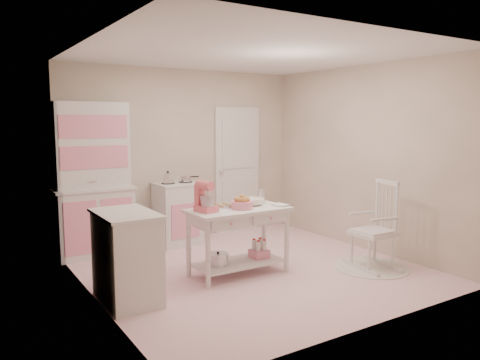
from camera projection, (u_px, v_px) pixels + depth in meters
name	position (u px, v px, depth m)	size (l,w,h in m)	color
room_shell	(253.00, 136.00, 5.56)	(3.84, 3.84, 2.62)	pink
door	(237.00, 170.00, 7.71)	(0.82, 0.05, 2.04)	white
hutch	(93.00, 180.00, 6.26)	(1.06, 0.50, 2.08)	white
stove	(177.00, 213.00, 6.93)	(0.62, 0.57, 0.92)	white
base_cabinet	(127.00, 257.00, 4.72)	(0.54, 0.84, 0.92)	white
lace_rug	(371.00, 267.00, 5.84)	(0.92, 0.92, 0.01)	white
rocking_chair	(373.00, 225.00, 5.77)	(0.48, 0.72, 1.10)	white
work_table	(238.00, 241.00, 5.55)	(1.20, 0.60, 0.80)	white
stand_mixer	(206.00, 197.00, 5.27)	(0.20, 0.28, 0.34)	#EE6471
cookie_tray	(220.00, 207.00, 5.57)	(0.34, 0.24, 0.02)	silver
bread_basket	(242.00, 205.00, 5.46)	(0.25, 0.25, 0.09)	pink
mixing_bowl	(253.00, 202.00, 5.70)	(0.27, 0.27, 0.09)	white
metal_pitcher	(261.00, 196.00, 5.86)	(0.10, 0.10, 0.17)	silver
recipe_book	(275.00, 205.00, 5.64)	(0.15, 0.20, 0.02)	white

